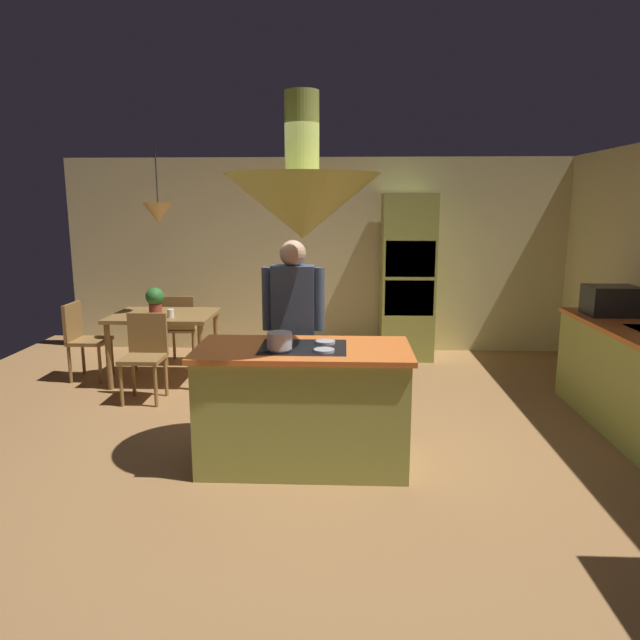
% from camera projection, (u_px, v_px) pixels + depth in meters
% --- Properties ---
extents(ground, '(8.16, 8.16, 0.00)m').
position_uv_depth(ground, '(306.00, 451.00, 4.71)').
color(ground, '#9E7042').
extents(wall_back, '(6.80, 0.10, 2.55)m').
position_uv_depth(wall_back, '(322.00, 256.00, 7.84)').
color(wall_back, beige).
rests_on(wall_back, ground).
extents(kitchen_island, '(1.60, 0.80, 0.93)m').
position_uv_depth(kitchen_island, '(303.00, 405.00, 4.42)').
color(kitchen_island, '#A0A84C').
rests_on(kitchen_island, ground).
extents(counter_run_right, '(0.73, 2.05, 0.91)m').
position_uv_depth(counter_run_right, '(636.00, 378.00, 5.09)').
color(counter_run_right, '#A0A84C').
rests_on(counter_run_right, ground).
extents(oven_tower, '(0.66, 0.62, 2.08)m').
position_uv_depth(oven_tower, '(407.00, 277.00, 7.45)').
color(oven_tower, '#A0A84C').
rests_on(oven_tower, ground).
extents(dining_table, '(1.11, 0.87, 0.76)m').
position_uv_depth(dining_table, '(164.00, 323.00, 6.51)').
color(dining_table, olive).
rests_on(dining_table, ground).
extents(person_at_island, '(0.53, 0.22, 1.66)m').
position_uv_depth(person_at_island, '(293.00, 324.00, 4.99)').
color(person_at_island, tan).
rests_on(person_at_island, ground).
extents(range_hood, '(1.10, 1.10, 1.00)m').
position_uv_depth(range_hood, '(302.00, 202.00, 4.13)').
color(range_hood, '#A0A84C').
extents(pendant_light_over_table, '(0.32, 0.32, 0.82)m').
position_uv_depth(pendant_light_over_table, '(158.00, 213.00, 6.28)').
color(pendant_light_over_table, '#E0B266').
extents(chair_facing_island, '(0.40, 0.40, 0.87)m').
position_uv_depth(chair_facing_island, '(145.00, 351.00, 5.90)').
color(chair_facing_island, olive).
rests_on(chair_facing_island, ground).
extents(chair_by_back_wall, '(0.40, 0.40, 0.87)m').
position_uv_depth(chair_by_back_wall, '(181.00, 324.00, 7.19)').
color(chair_by_back_wall, olive).
rests_on(chair_by_back_wall, ground).
extents(chair_at_corner, '(0.40, 0.40, 0.87)m').
position_uv_depth(chair_at_corner, '(83.00, 335.00, 6.58)').
color(chair_at_corner, olive).
rests_on(chair_at_corner, ground).
extents(potted_plant_on_table, '(0.20, 0.20, 0.30)m').
position_uv_depth(potted_plant_on_table, '(155.00, 299.00, 6.42)').
color(potted_plant_on_table, '#99382D').
rests_on(potted_plant_on_table, dining_table).
extents(cup_on_table, '(0.07, 0.07, 0.09)m').
position_uv_depth(cup_on_table, '(171.00, 313.00, 6.27)').
color(cup_on_table, white).
rests_on(cup_on_table, dining_table).
extents(microwave_on_counter, '(0.46, 0.36, 0.28)m').
position_uv_depth(microwave_on_counter, '(611.00, 301.00, 5.57)').
color(microwave_on_counter, '#232326').
rests_on(microwave_on_counter, counter_run_right).
extents(cooking_pot_on_cooktop, '(0.18, 0.18, 0.12)m').
position_uv_depth(cooking_pot_on_cooktop, '(280.00, 341.00, 4.20)').
color(cooking_pot_on_cooktop, '#B2B2B7').
rests_on(cooking_pot_on_cooktop, kitchen_island).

